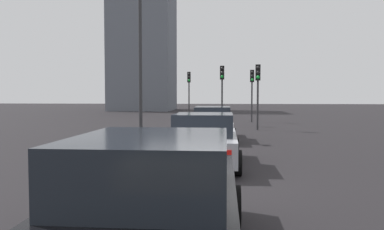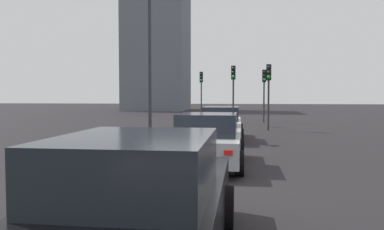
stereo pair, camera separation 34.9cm
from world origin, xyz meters
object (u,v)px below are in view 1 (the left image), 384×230
Objects in this scene: car_black_third at (155,206)px; traffic_light_near_left at (222,83)px; car_silver_second at (204,140)px; car_white_lead at (213,124)px; traffic_light_near_right at (252,85)px; traffic_light_far_right at (189,85)px; street_lamp_kerbside at (140,48)px; traffic_light_far_left at (258,83)px.

traffic_light_near_left reaches higher than car_black_third.
car_silver_second is 14.85m from traffic_light_near_left.
car_silver_second is at bearing -0.15° from traffic_light_near_left.
traffic_light_near_right is at bearing -13.19° from car_white_lead.
traffic_light_far_right is at bearing 8.61° from car_white_lead.
traffic_light_near_left reaches higher than traffic_light_near_right.
car_white_lead is at bearing -1.14° from traffic_light_near_left.
street_lamp_kerbside is at bearing -5.95° from traffic_light_far_right.
car_white_lead is 0.67× the size of street_lamp_kerbside.
traffic_light_near_left is 8.65m from street_lamp_kerbside.
traffic_light_far_right is (28.61, 2.22, 2.12)m from car_black_third.
car_silver_second is at bearing -154.51° from street_lamp_kerbside.
car_silver_second is at bearing -1.66° from car_black_third.
car_white_lead is 8.49m from traffic_light_near_left.
traffic_light_near_right reaches higher than car_black_third.
car_black_third is 28.77m from traffic_light_far_right.
car_white_lead is 11.82m from traffic_light_near_right.
traffic_light_far_right is at bearing -132.01° from traffic_light_near_right.
traffic_light_far_left is at bearing 33.08° from traffic_light_near_left.
traffic_light_far_left is (4.88, -2.43, 1.97)m from car_white_lead.
car_black_third is (-6.55, 0.22, 0.03)m from car_silver_second.
car_silver_second is (-6.48, 0.05, -0.00)m from car_white_lead.
traffic_light_near_left is 1.05× the size of traffic_light_far_left.
car_white_lead is at bearing -14.81° from traffic_light_near_right.
car_black_third is 18.22m from traffic_light_far_left.
traffic_light_near_left is at bearing 18.77° from traffic_light_far_right.
street_lamp_kerbside is (-7.66, 3.78, 1.35)m from traffic_light_near_left.
street_lamp_kerbside is (-4.33, 5.82, 1.48)m from traffic_light_far_left.
car_black_third is 21.35m from traffic_light_near_left.
street_lamp_kerbside reaches higher than traffic_light_far_left.
car_silver_second is 0.59× the size of street_lamp_kerbside.
car_silver_second is 18.14m from traffic_light_near_right.
traffic_light_near_left is at bearing -26.23° from street_lamp_kerbside.
traffic_light_near_right is 0.97× the size of traffic_light_far_right.
car_white_lead is 1.21× the size of traffic_light_near_left.
car_black_third is 1.28× the size of traffic_light_far_left.
car_white_lead is 1.27× the size of traffic_light_far_left.
car_black_third reaches higher than car_silver_second.
car_silver_second is 1.08× the size of traffic_light_near_right.
traffic_light_near_right is 12.42m from street_lamp_kerbside.
traffic_light_near_right reaches higher than car_white_lead.
car_white_lead is at bearing 0.07° from car_silver_second.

